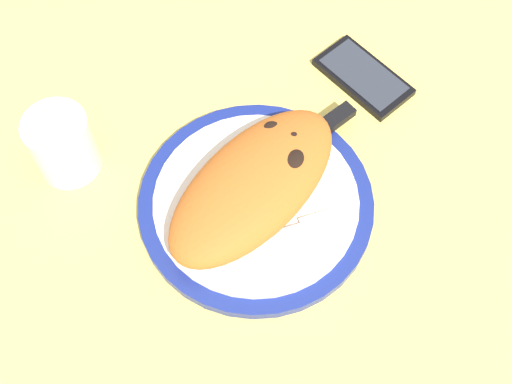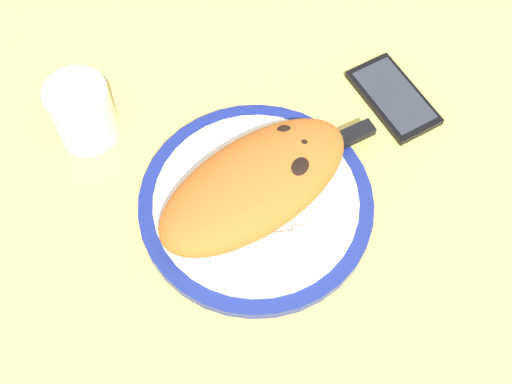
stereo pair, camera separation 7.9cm
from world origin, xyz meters
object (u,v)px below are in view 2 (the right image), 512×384
fork (275,237)px  knife (319,151)px  plate (256,203)px  smartphone (393,97)px  calzone (255,184)px  water_glass (83,115)px

fork → knife: size_ratio=0.67×
fork → plate: bearing=94.3°
knife → fork: bearing=-135.9°
plate → knife: (9.56, 3.49, 1.39)cm
plate → smartphone: (22.66, 8.74, -0.29)cm
calzone → water_glass: (-16.58, 17.09, -0.73)cm
calzone → fork: size_ratio=1.83×
knife → smartphone: bearing=21.8°
plate → smartphone: plate is taller
calzone → water_glass: 23.82cm
plate → water_glass: size_ratio=3.23×
plate → fork: 5.51cm
knife → smartphone: 14.21cm
knife → smartphone: (13.10, 5.25, -1.68)cm
plate → calzone: (0.10, 0.61, 3.68)cm
calzone → smartphone: calzone is taller
plate → fork: bearing=-85.7°
plate → knife: knife is taller
smartphone → water_glass: water_glass is taller
knife → smartphone: size_ratio=1.64×
smartphone → water_glass: size_ratio=1.58×
plate → smartphone: bearing=21.1°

